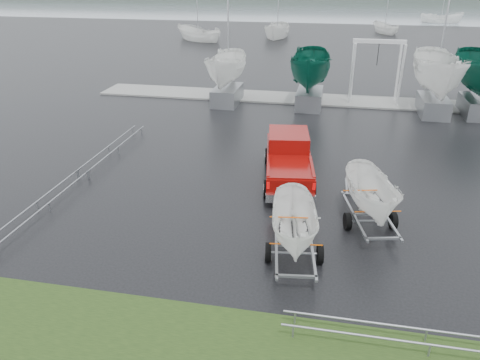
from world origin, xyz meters
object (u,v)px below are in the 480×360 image
pickup_truck (289,157)px  boat_hoist (377,63)px  trailer_hitched (297,192)px  trailer_parked (376,164)px

pickup_truck → boat_hoist: boat_hoist is taller
trailer_hitched → boat_hoist: (3.46, 19.28, 0.35)m
trailer_hitched → boat_hoist: size_ratio=1.03×
pickup_truck → trailer_hitched: 6.36m
trailer_hitched → trailer_parked: (2.40, 2.52, 0.04)m
pickup_truck → trailer_parked: 5.06m
pickup_truck → trailer_parked: bearing=-56.0°
boat_hoist → pickup_truck: bearing=-108.1°
pickup_truck → trailer_parked: trailer_parked is taller
trailer_hitched → boat_hoist: bearing=72.1°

